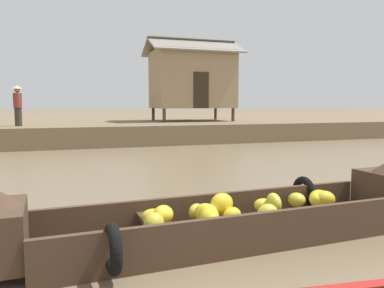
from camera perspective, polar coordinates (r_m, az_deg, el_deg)
The scene contains 5 objects.
ground_plane at distance 10.97m, azimuth -13.08°, elevation -3.35°, with size 300.00×300.00×0.00m, color #726047.
riverbank_strip at distance 25.39m, azimuth -16.24°, elevation 2.75°, with size 160.00×20.00×0.85m, color #756047.
banana_boat at distance 5.02m, azimuth 6.07°, elevation -10.77°, with size 6.08×1.98×0.91m.
stilt_house_mid_right at distance 20.61m, azimuth 0.01°, elevation 9.74°, with size 4.81×3.33×4.37m.
vendor_person at distance 17.22m, azimuth -24.59°, elevation 5.53°, with size 0.44×0.44×1.66m.
Camera 1 is at (-0.99, -0.79, 1.75)m, focal length 35.71 mm.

